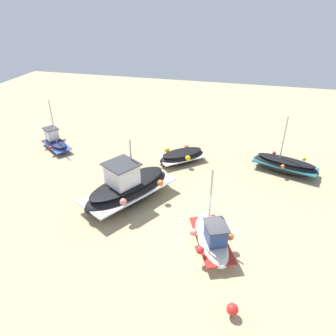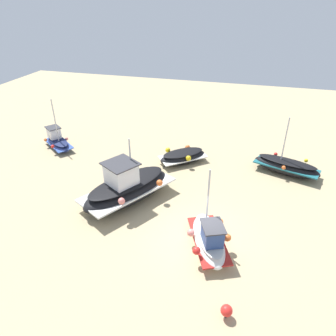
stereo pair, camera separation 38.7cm
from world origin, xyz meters
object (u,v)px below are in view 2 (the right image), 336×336
(fishing_boat_4, at_px, (127,188))
(mooring_buoy_0, at_px, (227,311))
(fishing_boat_1, at_px, (209,239))
(fishing_boat_3, at_px, (183,157))
(fishing_boat_0, at_px, (58,141))
(fishing_boat_2, at_px, (286,166))

(fishing_boat_4, relative_size, mooring_buoy_0, 10.01)
(fishing_boat_1, height_order, fishing_boat_3, fishing_boat_1)
(fishing_boat_0, bearing_deg, fishing_boat_3, -142.67)
(fishing_boat_2, bearing_deg, fishing_boat_1, -97.01)
(fishing_boat_2, bearing_deg, fishing_boat_3, -159.14)
(fishing_boat_0, relative_size, fishing_boat_1, 1.00)
(fishing_boat_0, relative_size, mooring_buoy_0, 6.55)
(fishing_boat_1, xyz_separation_m, fishing_boat_2, (-3.76, -8.04, -0.06))
(fishing_boat_1, relative_size, fishing_boat_3, 1.13)
(fishing_boat_4, bearing_deg, mooring_buoy_0, 77.67)
(fishing_boat_4, bearing_deg, fishing_boat_1, 94.13)
(fishing_boat_3, distance_m, fishing_boat_4, 5.55)
(fishing_boat_1, bearing_deg, fishing_boat_4, -140.10)
(fishing_boat_0, bearing_deg, fishing_boat_1, -174.73)
(fishing_boat_0, relative_size, fishing_boat_3, 1.13)
(fishing_boat_1, distance_m, fishing_boat_2, 8.88)
(fishing_boat_3, distance_m, mooring_buoy_0, 11.76)
(fishing_boat_3, height_order, fishing_boat_4, fishing_boat_4)
(fishing_boat_2, height_order, fishing_boat_4, fishing_boat_2)
(fishing_boat_1, bearing_deg, fishing_boat_3, 178.12)
(fishing_boat_3, bearing_deg, fishing_boat_1, -108.81)
(fishing_boat_3, relative_size, fishing_boat_4, 0.58)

